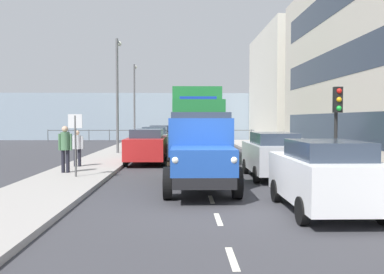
{
  "coord_description": "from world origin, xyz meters",
  "views": [
    {
      "loc": [
        0.78,
        10.19,
        2.22
      ],
      "look_at": [
        0.39,
        -7.29,
        1.44
      ],
      "focal_mm": 37.62,
      "sensor_mm": 36.0,
      "label": 1
    }
  ],
  "objects_px": {
    "truck_vintage_blue": "(200,153)",
    "car_grey_oppositeside_1": "(155,140)",
    "car_silver_kerbside_1": "(273,154)",
    "lamp_post_far": "(135,96)",
    "lorry_cargo_green": "(196,122)",
    "lamp_post_promenade": "(118,86)",
    "street_sign": "(75,134)",
    "pedestrian_in_dark_coat": "(65,145)",
    "car_black_oppositeside_2": "(160,136)",
    "car_red_oppositeside_0": "(147,146)",
    "traffic_light_near": "(337,112)",
    "pedestrian_couple_a": "(77,145)",
    "car_white_kerbside_near": "(324,175)"
  },
  "relations": [
    {
      "from": "traffic_light_near",
      "to": "lamp_post_far",
      "type": "bearing_deg",
      "value": -66.14
    },
    {
      "from": "lamp_post_far",
      "to": "street_sign",
      "type": "xyz_separation_m",
      "value": [
        -0.45,
        21.53,
        -2.56
      ]
    },
    {
      "from": "car_silver_kerbside_1",
      "to": "lamp_post_far",
      "type": "relative_size",
      "value": 0.57
    },
    {
      "from": "car_white_kerbside_near",
      "to": "car_black_oppositeside_2",
      "type": "height_order",
      "value": "same"
    },
    {
      "from": "lorry_cargo_green",
      "to": "pedestrian_couple_a",
      "type": "height_order",
      "value": "lorry_cargo_green"
    },
    {
      "from": "car_silver_kerbside_1",
      "to": "pedestrian_in_dark_coat",
      "type": "xyz_separation_m",
      "value": [
        7.92,
        -0.63,
        0.33
      ]
    },
    {
      "from": "car_white_kerbside_near",
      "to": "car_red_oppositeside_0",
      "type": "distance_m",
      "value": 11.86
    },
    {
      "from": "car_red_oppositeside_0",
      "to": "car_grey_oppositeside_1",
      "type": "height_order",
      "value": "same"
    },
    {
      "from": "traffic_light_near",
      "to": "lamp_post_promenade",
      "type": "xyz_separation_m",
      "value": [
        9.43,
        -10.86,
        1.8
      ]
    },
    {
      "from": "truck_vintage_blue",
      "to": "lamp_post_far",
      "type": "distance_m",
      "value": 24.33
    },
    {
      "from": "car_grey_oppositeside_1",
      "to": "street_sign",
      "type": "xyz_separation_m",
      "value": [
        2.06,
        11.22,
        0.79
      ]
    },
    {
      "from": "car_silver_kerbside_1",
      "to": "car_black_oppositeside_2",
      "type": "relative_size",
      "value": 0.89
    },
    {
      "from": "lamp_post_promenade",
      "to": "street_sign",
      "type": "xyz_separation_m",
      "value": [
        -0.15,
        10.39,
        -2.58
      ]
    },
    {
      "from": "pedestrian_couple_a",
      "to": "car_grey_oppositeside_1",
      "type": "bearing_deg",
      "value": -109.29
    },
    {
      "from": "car_white_kerbside_near",
      "to": "lamp_post_promenade",
      "type": "relative_size",
      "value": 0.55
    },
    {
      "from": "car_white_kerbside_near",
      "to": "lamp_post_promenade",
      "type": "distance_m",
      "value": 17.44
    },
    {
      "from": "car_red_oppositeside_0",
      "to": "car_grey_oppositeside_1",
      "type": "bearing_deg",
      "value": -90.0
    },
    {
      "from": "truck_vintage_blue",
      "to": "car_grey_oppositeside_1",
      "type": "xyz_separation_m",
      "value": [
        2.34,
        -13.34,
        -0.28
      ]
    },
    {
      "from": "truck_vintage_blue",
      "to": "car_grey_oppositeside_1",
      "type": "relative_size",
      "value": 1.4
    },
    {
      "from": "car_black_oppositeside_2",
      "to": "pedestrian_couple_a",
      "type": "distance_m",
      "value": 14.73
    },
    {
      "from": "traffic_light_near",
      "to": "lamp_post_promenade",
      "type": "bearing_deg",
      "value": -49.02
    },
    {
      "from": "car_grey_oppositeside_1",
      "to": "lamp_post_promenade",
      "type": "distance_m",
      "value": 4.12
    },
    {
      "from": "car_black_oppositeside_2",
      "to": "lamp_post_promenade",
      "type": "xyz_separation_m",
      "value": [
        2.21,
        7.23,
        3.37
      ]
    },
    {
      "from": "car_grey_oppositeside_1",
      "to": "lamp_post_promenade",
      "type": "height_order",
      "value": "lamp_post_promenade"
    },
    {
      "from": "lamp_post_far",
      "to": "car_black_oppositeside_2",
      "type": "bearing_deg",
      "value": 122.62
    },
    {
      "from": "car_white_kerbside_near",
      "to": "street_sign",
      "type": "bearing_deg",
      "value": -34.93
    },
    {
      "from": "car_silver_kerbside_1",
      "to": "car_grey_oppositeside_1",
      "type": "xyz_separation_m",
      "value": [
        5.17,
        -10.74,
        0.0
      ]
    },
    {
      "from": "truck_vintage_blue",
      "to": "lamp_post_promenade",
      "type": "bearing_deg",
      "value": -69.99
    },
    {
      "from": "lorry_cargo_green",
      "to": "car_grey_oppositeside_1",
      "type": "distance_m",
      "value": 4.62
    },
    {
      "from": "car_grey_oppositeside_1",
      "to": "pedestrian_in_dark_coat",
      "type": "distance_m",
      "value": 10.48
    },
    {
      "from": "pedestrian_in_dark_coat",
      "to": "lamp_post_far",
      "type": "relative_size",
      "value": 0.26
    },
    {
      "from": "car_red_oppositeside_0",
      "to": "car_black_oppositeside_2",
      "type": "relative_size",
      "value": 0.99
    },
    {
      "from": "car_black_oppositeside_2",
      "to": "truck_vintage_blue",
      "type": "bearing_deg",
      "value": 96.78
    },
    {
      "from": "car_white_kerbside_near",
      "to": "car_silver_kerbside_1",
      "type": "bearing_deg",
      "value": -90.0
    },
    {
      "from": "car_silver_kerbside_1",
      "to": "lamp_post_far",
      "type": "distance_m",
      "value": 22.65
    },
    {
      "from": "pedestrian_couple_a",
      "to": "lamp_post_promenade",
      "type": "distance_m",
      "value": 7.93
    },
    {
      "from": "truck_vintage_blue",
      "to": "car_grey_oppositeside_1",
      "type": "height_order",
      "value": "truck_vintage_blue"
    },
    {
      "from": "car_silver_kerbside_1",
      "to": "pedestrian_in_dark_coat",
      "type": "bearing_deg",
      "value": -4.57
    },
    {
      "from": "truck_vintage_blue",
      "to": "pedestrian_in_dark_coat",
      "type": "xyz_separation_m",
      "value": [
        5.09,
        -3.23,
        0.04
      ]
    },
    {
      "from": "car_red_oppositeside_0",
      "to": "car_black_oppositeside_2",
      "type": "distance_m",
      "value": 11.99
    },
    {
      "from": "car_silver_kerbside_1",
      "to": "traffic_light_near",
      "type": "distance_m",
      "value": 2.76
    },
    {
      "from": "lorry_cargo_green",
      "to": "car_grey_oppositeside_1",
      "type": "relative_size",
      "value": 2.03
    },
    {
      "from": "car_grey_oppositeside_1",
      "to": "street_sign",
      "type": "relative_size",
      "value": 1.8
    },
    {
      "from": "car_black_oppositeside_2",
      "to": "pedestrian_in_dark_coat",
      "type": "relative_size",
      "value": 2.44
    },
    {
      "from": "pedestrian_in_dark_coat",
      "to": "lorry_cargo_green",
      "type": "bearing_deg",
      "value": -129.4
    },
    {
      "from": "car_grey_oppositeside_1",
      "to": "pedestrian_in_dark_coat",
      "type": "bearing_deg",
      "value": 74.77
    },
    {
      "from": "lamp_post_far",
      "to": "street_sign",
      "type": "height_order",
      "value": "lamp_post_far"
    },
    {
      "from": "truck_vintage_blue",
      "to": "lamp_post_promenade",
      "type": "distance_m",
      "value": 13.66
    },
    {
      "from": "lamp_post_far",
      "to": "lorry_cargo_green",
      "type": "bearing_deg",
      "value": 109.79
    },
    {
      "from": "traffic_light_near",
      "to": "street_sign",
      "type": "height_order",
      "value": "traffic_light_near"
    }
  ]
}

